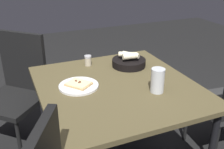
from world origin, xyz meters
The scene contains 6 objects.
dining_table centered at (0.00, 0.00, 0.67)m, with size 1.02×0.97×0.73m.
pizza_plate centered at (0.06, 0.23, 0.75)m, with size 0.25×0.25×0.04m.
bread_basket centered at (0.25, -0.20, 0.77)m, with size 0.25×0.25×0.11m.
beer_glass centered at (-0.18, -0.18, 0.80)m, with size 0.08×0.08×0.15m.
pepper_shaker centered at (0.38, 0.07, 0.77)m, with size 0.05×0.05×0.08m.
chair_far centered at (0.68, 0.58, 0.53)m, with size 0.62×0.62×0.94m.
Camera 1 is at (-1.40, 0.62, 1.50)m, focal length 43.23 mm.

